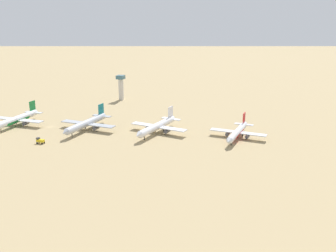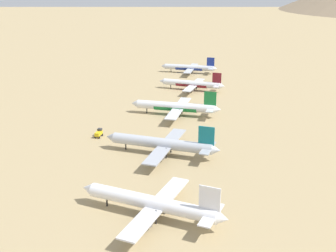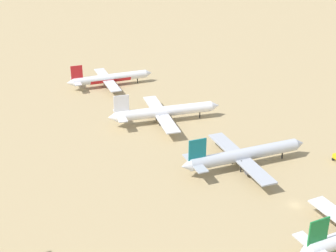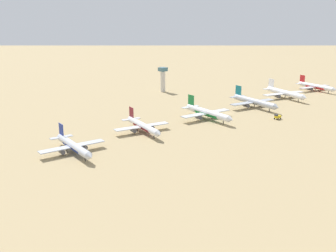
{
  "view_description": "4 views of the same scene",
  "coord_description": "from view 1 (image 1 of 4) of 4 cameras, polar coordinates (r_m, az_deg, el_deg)",
  "views": [
    {
      "loc": [
        239.64,
        169.71,
        82.79
      ],
      "look_at": [
        -12.14,
        89.17,
        5.32
      ],
      "focal_mm": 41.38,
      "sensor_mm": 36.0,
      "label": 1
    },
    {
      "loc": [
        -42.56,
        204.1,
        77.74
      ],
      "look_at": [
        2.43,
        5.04,
        4.54
      ],
      "focal_mm": 46.23,
      "sensor_mm": 36.0,
      "label": 2
    },
    {
      "loc": [
        -105.02,
        -110.22,
        98.26
      ],
      "look_at": [
        -14.07,
        69.09,
        4.23
      ],
      "focal_mm": 54.01,
      "sensor_mm": 36.0,
      "label": 3
    },
    {
      "loc": [
        212.98,
        -214.69,
        73.86
      ],
      "look_at": [
        14.33,
        -68.96,
        4.27
      ],
      "focal_mm": 41.93,
      "sensor_mm": 36.0,
      "label": 4
    }
  ],
  "objects": [
    {
      "name": "ground_plane",
      "position": [
        305.09,
        -16.89,
        -0.14
      ],
      "size": [
        1800.0,
        1800.0,
        0.0
      ],
      "primitive_type": "plane",
      "color": "tan"
    },
    {
      "name": "desert_hill_2",
      "position": [
        1414.35,
        -11.1,
        13.93
      ],
      "size": [
        340.57,
        340.57,
        61.6
      ],
      "primitive_type": "cone",
      "color": "#70604C",
      "rests_on": "ground"
    },
    {
      "name": "service_truck",
      "position": [
        268.24,
        -18.33,
        -2.04
      ],
      "size": [
        2.79,
        5.26,
        3.9
      ],
      "color": "yellow",
      "rests_on": "ground"
    },
    {
      "name": "parked_jet_4",
      "position": [
        275.63,
        -1.54,
        -0.02
      ],
      "size": [
        53.3,
        43.65,
        15.45
      ],
      "color": "white",
      "rests_on": "ground"
    },
    {
      "name": "parked_jet_2",
      "position": [
        315.61,
        -21.38,
        0.93
      ],
      "size": [
        52.49,
        42.55,
        15.16
      ],
      "color": "silver",
      "rests_on": "ground"
    },
    {
      "name": "parked_jet_5",
      "position": [
        268.37,
        10.21,
        -0.87
      ],
      "size": [
        48.17,
        39.25,
        13.89
      ],
      "color": "silver",
      "rests_on": "ground"
    },
    {
      "name": "parked_jet_3",
      "position": [
        288.68,
        -11.87,
        0.39
      ],
      "size": [
        54.01,
        43.98,
        15.57
      ],
      "color": "#B2B7C1",
      "rests_on": "ground"
    },
    {
      "name": "control_tower",
      "position": [
        384.4,
        -6.95,
        5.87
      ],
      "size": [
        7.2,
        7.2,
        24.3
      ],
      "color": "beige",
      "rests_on": "ground"
    }
  ]
}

